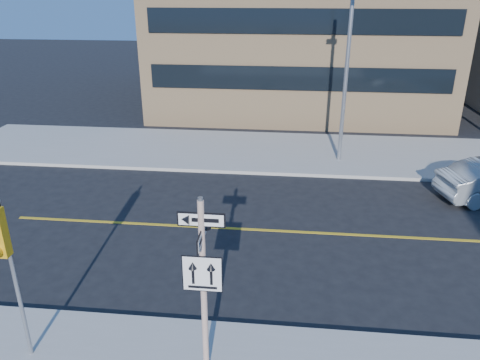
# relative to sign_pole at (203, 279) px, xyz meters

# --- Properties ---
(ground) EXTENTS (120.00, 120.00, 0.00)m
(ground) POSITION_rel_sign_pole_xyz_m (0.00, 2.51, -2.44)
(ground) COLOR black
(ground) RESTS_ON ground
(sign_pole) EXTENTS (0.92, 0.92, 4.06)m
(sign_pole) POSITION_rel_sign_pole_xyz_m (0.00, 0.00, 0.00)
(sign_pole) COLOR silver
(sign_pole) RESTS_ON near_sidewalk
(traffic_signal) EXTENTS (0.32, 0.45, 4.00)m
(traffic_signal) POSITION_rel_sign_pole_xyz_m (-4.00, -0.15, 0.59)
(traffic_signal) COLOR gray
(traffic_signal) RESTS_ON near_sidewalk
(streetlight_a) EXTENTS (0.55, 2.25, 8.00)m
(streetlight_a) POSITION_rel_sign_pole_xyz_m (4.00, 13.27, 2.32)
(streetlight_a) COLOR gray
(streetlight_a) RESTS_ON far_sidewalk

